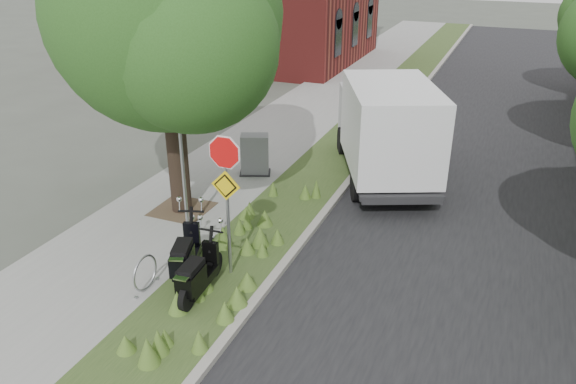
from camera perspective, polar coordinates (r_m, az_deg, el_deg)
name	(u,v)px	position (r m, az deg, el deg)	size (l,w,h in m)	color
ground	(280,308)	(11.31, -0.84, -11.67)	(120.00, 120.00, 0.00)	#4C5147
sidewalk_near	(281,130)	(21.05, -0.72, 6.34)	(3.50, 60.00, 0.12)	gray
verge	(352,139)	(20.18, 6.51, 5.35)	(2.00, 60.00, 0.12)	#30471E
kerb_near	(379,143)	(19.95, 9.27, 4.97)	(0.20, 60.00, 0.13)	#9E9991
road	(484,158)	(19.55, 19.26, 3.26)	(7.00, 60.00, 0.01)	black
street_tree_main	(165,25)	(13.74, -12.42, 16.22)	(6.21, 5.54, 7.66)	black
bare_post	(182,155)	(13.07, -10.74, 3.72)	(0.08, 0.08, 4.00)	#A5A8AD
bike_hoop	(145,273)	(11.78, -14.32, -7.98)	(0.06, 0.78, 0.77)	#A5A8AD
sign_assembly	(226,178)	(11.15, -6.35, 1.41)	(0.94, 0.08, 3.22)	#A5A8AD
scooter_near	(196,279)	(11.32, -9.29, -8.72)	(0.45, 1.80, 0.86)	black
scooter_far	(185,260)	(11.91, -10.41, -6.82)	(0.81, 1.84, 0.91)	black
box_truck	(386,126)	(16.61, 9.95, 6.64)	(4.21, 5.98, 2.54)	#262628
utility_cabinet	(255,155)	(16.81, -3.40, 3.76)	(1.07, 0.91, 1.21)	#262628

